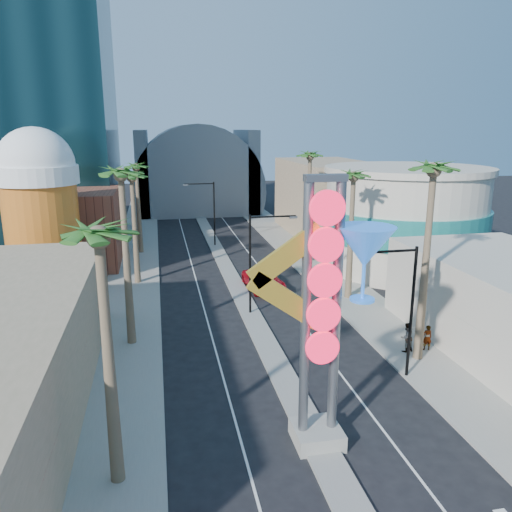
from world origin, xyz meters
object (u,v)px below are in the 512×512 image
(pedestrian_a, at_px, (427,338))
(pedestrian_b, at_px, (407,337))
(neon_sign, at_px, (340,295))
(red_pickup, at_px, (264,280))

(pedestrian_a, relative_size, pedestrian_b, 0.88)
(pedestrian_b, bearing_deg, neon_sign, 32.67)
(pedestrian_a, distance_m, pedestrian_b, 1.44)
(pedestrian_a, bearing_deg, neon_sign, 46.58)
(neon_sign, height_order, pedestrian_b, neon_sign)
(red_pickup, height_order, pedestrian_a, pedestrian_a)
(neon_sign, relative_size, pedestrian_b, 6.38)
(pedestrian_b, bearing_deg, pedestrian_a, 164.14)
(red_pickup, distance_m, pedestrian_b, 16.19)
(neon_sign, relative_size, pedestrian_a, 7.25)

